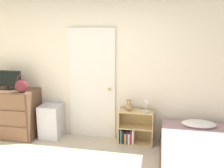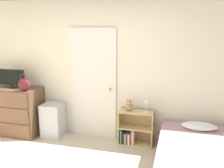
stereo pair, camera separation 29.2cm
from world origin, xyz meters
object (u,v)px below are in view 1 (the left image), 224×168
(dresser, at_px, (11,113))
(bookshelf, at_px, (133,130))
(tv, at_px, (7,79))
(handbag, at_px, (21,86))
(bed, at_px, (205,161))
(storage_bin, at_px, (51,121))
(teddy_bear, at_px, (129,105))
(desk_lamp, at_px, (147,103))

(dresser, bearing_deg, bookshelf, 3.32)
(tv, distance_m, handbag, 0.43)
(bookshelf, height_order, bed, bookshelf)
(tv, xyz_separation_m, storage_bin, (0.80, 0.07, -0.79))
(bookshelf, bearing_deg, dresser, -176.68)
(teddy_bear, distance_m, desk_lamp, 0.33)
(tv, relative_size, storage_bin, 0.89)
(handbag, xyz_separation_m, desk_lamp, (2.19, 0.26, -0.25))
(tv, bearing_deg, storage_bin, 5.22)
(storage_bin, distance_m, desk_lamp, 1.84)
(bookshelf, relative_size, teddy_bear, 3.02)
(bed, bearing_deg, tv, 168.27)
(tv, relative_size, desk_lamp, 2.28)
(teddy_bear, bearing_deg, bookshelf, 2.66)
(teddy_bear, bearing_deg, handbag, -170.84)
(storage_bin, relative_size, bookshelf, 1.03)
(storage_bin, bearing_deg, handbag, -149.03)
(storage_bin, xyz_separation_m, teddy_bear, (1.46, 0.05, 0.38))
(tv, xyz_separation_m, bed, (3.44, -0.71, -0.88))
(storage_bin, bearing_deg, bed, -16.63)
(desk_lamp, bearing_deg, tv, -178.04)
(handbag, distance_m, bookshelf, 2.14)
(bed, bearing_deg, storage_bin, 163.37)
(dresser, distance_m, teddy_bear, 2.25)
(bed, bearing_deg, teddy_bear, 144.44)
(bookshelf, xyz_separation_m, bed, (1.09, -0.85, -0.02))
(handbag, xyz_separation_m, storage_bin, (0.41, 0.25, -0.72))
(tv, bearing_deg, bookshelf, 3.22)
(bookshelf, distance_m, desk_lamp, 0.58)
(storage_bin, height_order, teddy_bear, teddy_bear)
(storage_bin, bearing_deg, bookshelf, 2.18)
(tv, relative_size, handbag, 1.80)
(desk_lamp, xyz_separation_m, bed, (0.86, -0.80, -0.56))
(tv, distance_m, bed, 3.62)
(tv, height_order, handbag, tv)
(desk_lamp, bearing_deg, teddy_bear, 172.93)
(handbag, relative_size, storage_bin, 0.50)
(bookshelf, bearing_deg, tv, -176.78)
(storage_bin, relative_size, desk_lamp, 2.56)
(handbag, xyz_separation_m, bed, (3.05, -0.54, -0.81))
(storage_bin, xyz_separation_m, bookshelf, (1.55, 0.06, -0.07))
(handbag, relative_size, bed, 0.16)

